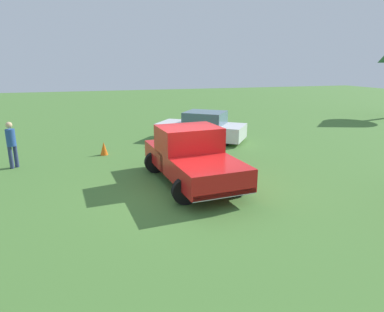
# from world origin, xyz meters

# --- Properties ---
(ground_plane) EXTENTS (80.00, 80.00, 0.00)m
(ground_plane) POSITION_xyz_m (0.00, 0.00, 0.00)
(ground_plane) COLOR #477533
(pickup_truck) EXTENTS (2.57, 4.82, 1.79)m
(pickup_truck) POSITION_xyz_m (0.26, 0.63, 0.92)
(pickup_truck) COLOR black
(pickup_truck) RESTS_ON ground_plane
(sedan_near) EXTENTS (4.48, 4.02, 1.45)m
(sedan_near) POSITION_xyz_m (2.54, 6.30, 0.66)
(sedan_near) COLOR black
(sedan_near) RESTS_ON ground_plane
(person_bystander) EXTENTS (0.45, 0.45, 1.70)m
(person_bystander) POSITION_xyz_m (-5.52, 3.99, 0.96)
(person_bystander) COLOR navy
(person_bystander) RESTS_ON ground_plane
(traffic_cone) EXTENTS (0.32, 0.32, 0.55)m
(traffic_cone) POSITION_xyz_m (-2.26, 4.91, 0.28)
(traffic_cone) COLOR orange
(traffic_cone) RESTS_ON ground_plane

